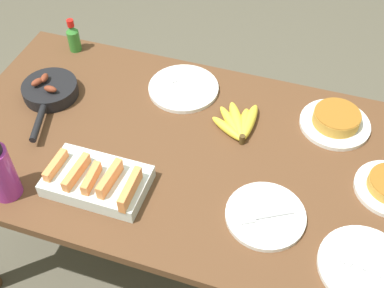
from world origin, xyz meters
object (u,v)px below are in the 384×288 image
Objects in this scene: empty_plate_near_front at (365,267)px; empty_plate_far_left at (183,88)px; empty_plate_far_right at (265,215)px; banana_bunch at (239,124)px; melon_tray at (97,181)px; skillet at (50,91)px; hot_sauce_bottle at (73,37)px; frittata_plate_center at (336,121)px.

empty_plate_near_front is 0.98× the size of empty_plate_far_left.
empty_plate_near_front is at bearing -15.09° from empty_plate_far_right.
banana_bunch is 0.53m from melon_tray.
melon_tray is 0.88× the size of skillet.
empty_plate_far_left is (0.46, 0.19, -0.02)m from skillet.
empty_plate_far_right is 1.70× the size of hot_sauce_bottle.
hot_sauce_bottle is (-0.05, 0.29, 0.03)m from skillet.
hot_sauce_bottle reaches higher than skillet.
hot_sauce_bottle is (-0.92, 0.56, 0.05)m from empty_plate_far_right.
melon_tray is 1.31× the size of empty_plate_far_right.
empty_plate_far_left is (-0.57, 0.01, -0.02)m from frittata_plate_center.
melon_tray reaches higher than frittata_plate_center.
skillet is 1.46× the size of frittata_plate_center.
skillet reaches higher than banana_bunch.
melon_tray reaches higher than empty_plate_near_front.
empty_plate_far_left is (-0.72, 0.55, 0.00)m from empty_plate_near_front.
banana_bunch is 0.55× the size of skillet.
banana_bunch is 0.75× the size of empty_plate_near_front.
melon_tray reaches higher than empty_plate_far_right.
melon_tray is 1.22× the size of empty_plate_near_front.
hot_sauce_bottle reaches higher than melon_tray.
melon_tray is 0.53m from empty_plate_far_left.
empty_plate_near_front is at bearing 56.05° from skillet.
skillet is at bearing 162.61° from empty_plate_far_right.
frittata_plate_center is at bearing 19.78° from banana_bunch.
hot_sauce_bottle is (-1.07, 0.11, 0.04)m from frittata_plate_center.
hot_sauce_bottle reaches higher than empty_plate_far_right.
banana_bunch is 0.28m from empty_plate_far_left.
frittata_plate_center is (0.32, 0.11, 0.01)m from banana_bunch.
frittata_plate_center is at bearing 36.93° from melon_tray.
hot_sauce_bottle reaches higher than banana_bunch.
banana_bunch reaches higher than empty_plate_far_right.
frittata_plate_center is 1.02× the size of empty_plate_far_right.
frittata_plate_center is 1.08m from hot_sauce_bottle.
empty_plate_far_left is 1.87× the size of hot_sauce_bottle.
hot_sauce_bottle is at bearing 163.33° from banana_bunch.
banana_bunch is at bearing -160.22° from frittata_plate_center.
banana_bunch is at bearing 78.00° from skillet.
skillet is 1.48× the size of empty_plate_far_right.
banana_bunch reaches higher than empty_plate_far_left.
melon_tray is at bearing -132.21° from banana_bunch.
melon_tray is (-0.36, -0.39, 0.01)m from banana_bunch.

